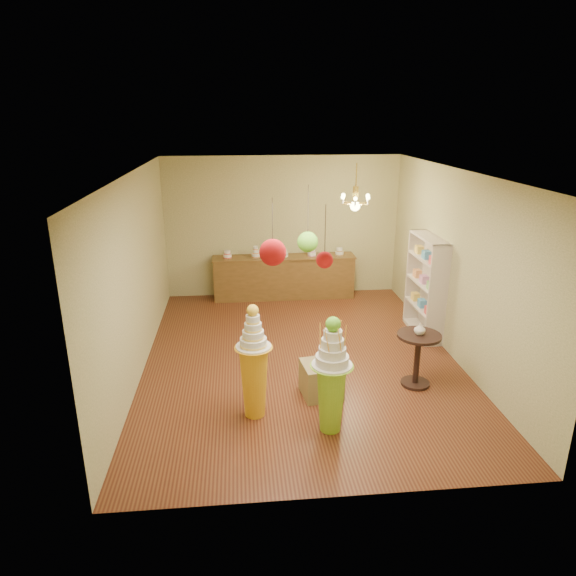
{
  "coord_description": "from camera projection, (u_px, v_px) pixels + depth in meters",
  "views": [
    {
      "loc": [
        -0.95,
        -7.56,
        3.81
      ],
      "look_at": [
        -0.2,
        0.0,
        1.22
      ],
      "focal_mm": 32.0,
      "sensor_mm": 36.0,
      "label": 1
    }
  ],
  "objects": [
    {
      "name": "pedestal_green",
      "position": [
        331.0,
        383.0,
        6.32
      ],
      "size": [
        0.55,
        0.55,
        1.54
      ],
      "rotation": [
        0.0,
        0.0,
        0.1
      ],
      "color": "#83BD2A",
      "rests_on": "floor"
    },
    {
      "name": "vase",
      "position": [
        420.0,
        329.0,
        7.32
      ],
      "size": [
        0.19,
        0.19,
        0.17
      ],
      "primitive_type": "imported",
      "rotation": [
        0.0,
        0.0,
        -0.16
      ],
      "color": "beige",
      "rests_on": "round_table"
    },
    {
      "name": "shelving_unit",
      "position": [
        426.0,
        286.0,
        9.12
      ],
      "size": [
        0.33,
        1.2,
        1.8
      ],
      "color": "beige",
      "rests_on": "floor"
    },
    {
      "name": "ceiling",
      "position": [
        302.0,
        172.0,
        7.47
      ],
      "size": [
        6.5,
        6.5,
        0.0
      ],
      "primitive_type": "plane",
      "rotation": [
        3.14,
        0.0,
        0.0
      ],
      "color": "silver",
      "rests_on": "ground"
    },
    {
      "name": "pom_red_right",
      "position": [
        325.0,
        260.0,
        5.0
      ],
      "size": [
        0.17,
        0.17,
        0.63
      ],
      "color": "#3D342C",
      "rests_on": "ceiling"
    },
    {
      "name": "burlap_riser",
      "position": [
        321.0,
        379.0,
        7.26
      ],
      "size": [
        0.6,
        0.6,
        0.48
      ],
      "primitive_type": "cube",
      "rotation": [
        0.0,
        0.0,
        0.13
      ],
      "color": "olive",
      "rests_on": "floor"
    },
    {
      "name": "round_table",
      "position": [
        418.0,
        352.0,
        7.44
      ],
      "size": [
        0.8,
        0.8,
        0.81
      ],
      "rotation": [
        0.0,
        0.0,
        0.32
      ],
      "color": "black",
      "rests_on": "floor"
    },
    {
      "name": "wall_right",
      "position": [
        456.0,
        266.0,
        8.19
      ],
      "size": [
        0.04,
        6.5,
        3.0
      ],
      "primitive_type": "cube",
      "color": "tan",
      "rests_on": "ground"
    },
    {
      "name": "pom_green_mid",
      "position": [
        308.0,
        242.0,
        6.38
      ],
      "size": [
        0.26,
        0.26,
        0.84
      ],
      "color": "#3D342C",
      "rests_on": "ceiling"
    },
    {
      "name": "pedestal_orange",
      "position": [
        254.0,
        372.0,
        6.65
      ],
      "size": [
        0.52,
        0.52,
        1.56
      ],
      "rotation": [
        0.0,
        0.0,
        0.14
      ],
      "color": "gold",
      "rests_on": "floor"
    },
    {
      "name": "wall_back",
      "position": [
        283.0,
        227.0,
        11.02
      ],
      "size": [
        5.0,
        0.04,
        3.0
      ],
      "primitive_type": "cube",
      "color": "tan",
      "rests_on": "ground"
    },
    {
      "name": "sideboard",
      "position": [
        284.0,
        276.0,
        11.08
      ],
      "size": [
        3.04,
        0.54,
        1.16
      ],
      "color": "brown",
      "rests_on": "floor"
    },
    {
      "name": "floor",
      "position": [
        300.0,
        358.0,
        8.44
      ],
      "size": [
        6.5,
        6.5,
        0.0
      ],
      "primitive_type": "plane",
      "color": "#532816",
      "rests_on": "ground"
    },
    {
      "name": "wall_front",
      "position": [
        342.0,
        369.0,
        4.89
      ],
      "size": [
        5.0,
        0.04,
        3.0
      ],
      "primitive_type": "cube",
      "color": "tan",
      "rests_on": "ground"
    },
    {
      "name": "chandelier",
      "position": [
        355.0,
        203.0,
        9.11
      ],
      "size": [
        0.73,
        0.73,
        0.85
      ],
      "rotation": [
        0.0,
        0.0,
        0.3
      ],
      "color": "gold",
      "rests_on": "ceiling"
    },
    {
      "name": "wall_left",
      "position": [
        137.0,
        275.0,
        7.72
      ],
      "size": [
        0.04,
        6.5,
        3.0
      ],
      "primitive_type": "cube",
      "color": "tan",
      "rests_on": "ground"
    },
    {
      "name": "pom_red_left",
      "position": [
        273.0,
        252.0,
        5.39
      ],
      "size": [
        0.29,
        0.29,
        0.72
      ],
      "color": "#3D342C",
      "rests_on": "ceiling"
    }
  ]
}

